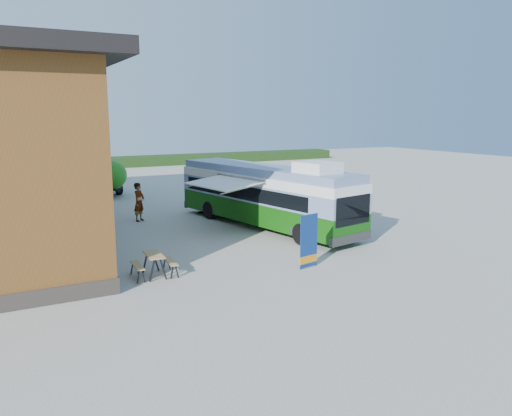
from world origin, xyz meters
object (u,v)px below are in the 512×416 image
person_a (139,202)px  person_b (199,195)px  banner (309,246)px  slurry_tanker (100,173)px  bus (265,194)px  picnic_table (154,260)px

person_a → person_b: (3.53, 0.66, -0.01)m
person_a → banner: bearing=-116.4°
banner → person_b: (0.32, 11.34, 0.19)m
person_a → slurry_tanker: slurry_tanker is taller
bus → banner: 6.83m
bus → banner: bearing=-117.0°
picnic_table → bus: bearing=37.9°
bus → person_a: size_ratio=5.73×
person_a → picnic_table: bearing=-145.1°
person_a → person_b: bearing=-32.5°
person_b → picnic_table: bearing=13.1°
banner → slurry_tanker: size_ratio=0.29×
bus → person_b: (-1.52, 4.81, -0.65)m
picnic_table → person_b: 11.16m
banner → person_b: bearing=77.1°
picnic_table → person_b: size_ratio=0.73×
person_b → slurry_tanker: slurry_tanker is taller
banner → bus: bearing=63.0°
picnic_table → person_a: (1.92, 9.07, 0.40)m
bus → person_b: bus is taller
picnic_table → person_a: size_ratio=0.72×
bus → slurry_tanker: size_ratio=1.70×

